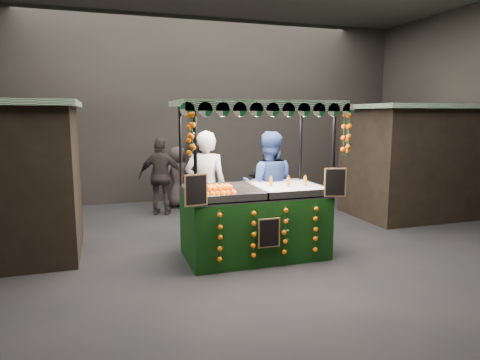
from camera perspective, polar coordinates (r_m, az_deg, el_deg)
name	(u,v)px	position (r m, az deg, el deg)	size (l,w,h in m)	color
ground	(260,251)	(7.60, 2.76, -9.44)	(12.00, 12.00, 0.00)	black
market_hall	(262,52)	(7.29, 2.96, 16.71)	(12.10, 10.10, 5.05)	black
neighbour_stall_right	(413,160)	(10.85, 22.15, 2.47)	(3.00, 2.20, 2.60)	black
juice_stall	(256,210)	(7.11, 2.16, -4.01)	(2.67, 1.57, 2.59)	black
vendor_grey	(206,188)	(7.86, -4.59, -1.01)	(0.87, 0.70, 2.09)	gray
vendor_blue	(268,187)	(8.02, 3.82, -0.89)	(1.22, 1.10, 2.06)	navy
shopper_0	(25,199)	(8.98, -26.80, -2.23)	(0.70, 0.61, 1.62)	#282221
shopper_1	(375,169)	(11.91, 17.57, 1.38)	(0.97, 0.79, 1.86)	#2D2825
shopper_2	(161,177)	(10.27, -10.48, 0.46)	(1.16, 0.77, 1.84)	black
shopper_3	(199,168)	(11.71, -5.53, 1.66)	(1.36, 1.33, 1.87)	#292221
shopper_4	(178,177)	(11.08, -8.31, 0.41)	(0.90, 0.76, 1.57)	#2C2624
shopper_5	(271,181)	(10.26, 4.16, -0.13)	(1.20, 1.49, 1.59)	black
shopper_6	(194,174)	(10.68, -6.19, 0.80)	(0.71, 0.79, 1.81)	black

